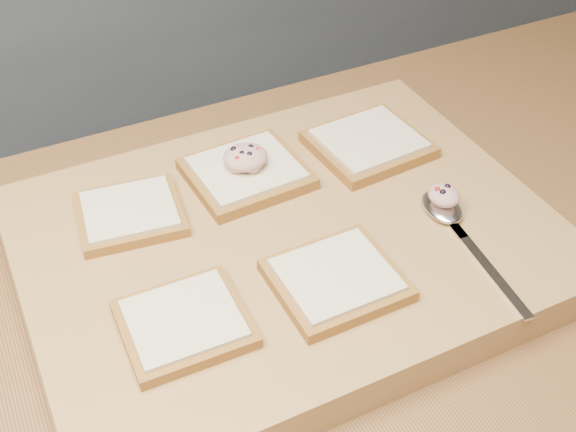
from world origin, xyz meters
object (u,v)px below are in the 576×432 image
at_px(cutting_board, 288,243).
at_px(tuna_salad_dollop, 245,157).
at_px(spoon, 448,215).
at_px(bread_far_center, 246,173).

xyz_separation_m(cutting_board, tuna_salad_dollop, (-0.00, 0.10, 0.05)).
relative_size(tuna_salad_dollop, spoon, 0.26).
bearing_deg(tuna_salad_dollop, cutting_board, -87.32).
bearing_deg(bread_far_center, cutting_board, -87.24).
height_order(tuna_salad_dollop, spoon, tuna_salad_dollop).
distance_m(tuna_salad_dollop, spoon, 0.24).
bearing_deg(cutting_board, tuna_salad_dollop, 92.68).
xyz_separation_m(bread_far_center, tuna_salad_dollop, (0.00, 0.00, 0.02)).
bearing_deg(bread_far_center, spoon, -44.25).
bearing_deg(spoon, cutting_board, 158.55).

